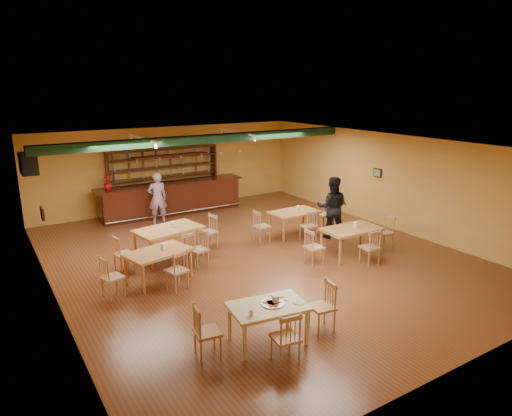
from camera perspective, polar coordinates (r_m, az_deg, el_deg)
floor at (r=12.37m, az=-0.02°, el=-6.01°), size 12.00×12.00×0.00m
ceiling_beam at (r=14.08m, az=-6.14°, el=8.56°), size 10.00×0.30×0.25m
track_rail_left at (r=13.95m, az=-13.98°, el=8.43°), size 0.05×2.50×0.05m
track_rail_right at (r=15.25m, az=-2.37°, el=9.40°), size 0.05×2.50×0.05m
ac_unit at (r=14.20m, az=-26.45°, el=5.00°), size 0.34×0.70×0.48m
picture_left at (r=11.19m, az=-25.11°, el=-0.63°), size 0.04×0.34×0.28m
picture_right at (r=15.37m, az=14.91°, el=4.27°), size 0.04×0.34×0.28m
bar_counter at (r=16.49m, az=-10.44°, el=1.21°), size 5.27×0.85×1.13m
back_bar_hutch at (r=16.94m, az=-11.33°, el=3.53°), size 4.08×0.40×2.28m
poinsettia at (r=15.68m, az=-18.02°, el=3.04°), size 0.36×0.36×0.50m
dining_table_a at (r=12.28m, az=-10.78°, el=-4.37°), size 1.83×1.30×0.84m
dining_table_b at (r=14.06m, az=4.76°, el=-1.86°), size 1.48×0.90×0.73m
dining_table_c at (r=11.01m, az=-12.02°, el=-7.06°), size 1.64×1.22×0.74m
dining_table_d at (r=12.55m, az=11.74°, el=-4.15°), size 1.58×0.99×0.77m
near_table at (r=8.37m, az=1.49°, el=-14.22°), size 1.45×1.05×0.72m
pizza_tray at (r=8.25m, az=2.07°, el=-11.82°), size 0.50×0.50×0.01m
parmesan_shaker at (r=7.87m, az=-0.59°, el=-12.85°), size 0.08×0.08×0.11m
napkin_stack at (r=8.51m, az=2.70°, el=-10.89°), size 0.21×0.16×0.03m
pizza_server at (r=8.35m, az=2.72°, el=-11.40°), size 0.32×0.24×0.00m
side_plate at (r=8.34m, az=5.33°, el=-11.58°), size 0.25×0.25×0.01m
patron_bar at (r=15.40m, az=-12.19°, el=1.22°), size 0.67×0.48×1.70m
patron_right_a at (r=13.80m, az=9.46°, el=0.09°), size 1.14×1.11×1.86m
patron_right_b at (r=14.63m, az=9.85°, el=0.15°), size 0.88×0.39×1.47m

